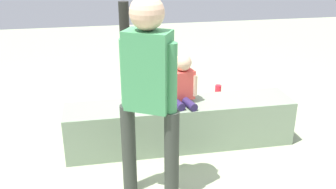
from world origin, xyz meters
name	(u,v)px	position (x,y,z in m)	size (l,w,h in m)	color
ground_plane	(180,144)	(0.00, 0.00, 0.00)	(12.00, 12.00, 0.00)	#9AA682
concrete_ledge	(180,124)	(0.00, 0.00, 0.23)	(2.23, 0.44, 0.45)	gray
child_seated	(183,82)	(0.02, 0.01, 0.67)	(0.28, 0.34, 0.48)	#2B1F4D
adult_standing	(148,84)	(-0.41, -0.75, 0.96)	(0.42, 0.33, 1.59)	#31342F
cake_plate	(155,100)	(-0.24, 0.07, 0.47)	(0.22, 0.22, 0.07)	yellow
gift_bag	(217,107)	(0.54, 0.50, 0.14)	(0.24, 0.09, 0.33)	gold
railing_post	(126,75)	(-0.46, 0.75, 0.52)	(0.36, 0.36, 1.33)	black
water_bottle_near_gift	(193,95)	(0.40, 1.04, 0.09)	(0.07, 0.07, 0.19)	silver
party_cup_red	(218,89)	(0.80, 1.25, 0.06)	(0.08, 0.08, 0.12)	red
handbag_black_leather	(145,95)	(-0.21, 1.15, 0.10)	(0.28, 0.10, 0.29)	black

